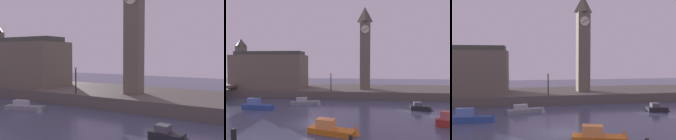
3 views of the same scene
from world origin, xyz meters
TOP-DOWN VIEW (x-y plane):
  - far_embankment at (0.00, 20.00)m, footprint 70.00×12.00m
  - clock_tower at (6.76, 18.44)m, footprint 2.27×2.32m
  - parliament_hall at (-13.75, 18.82)m, footprint 15.06×6.90m
  - streetlamp at (0.30, 14.75)m, footprint 0.36×0.36m
  - boat_cruiser_grey at (-2.84, 9.61)m, footprint 5.42×2.37m
  - boat_barge_dark at (14.58, 7.44)m, footprint 3.35×1.67m

SIDE VIEW (x-z plane):
  - boat_cruiser_grey at x=-2.84m, z-range -0.35..1.08m
  - boat_barge_dark at x=14.58m, z-range -0.18..1.00m
  - far_embankment at x=0.00m, z-range 0.00..1.50m
  - streetlamp at x=0.30m, z-range 1.96..5.42m
  - parliament_hall at x=-13.75m, z-range 0.00..10.56m
  - clock_tower at x=6.76m, z-range 1.76..18.36m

